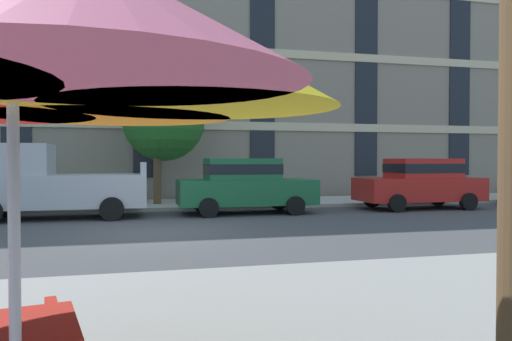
% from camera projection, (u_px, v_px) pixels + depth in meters
% --- Properties ---
extents(ground_plane, '(120.00, 120.00, 0.00)m').
position_uv_depth(ground_plane, '(157.00, 234.00, 11.54)').
color(ground_plane, '#424244').
extents(sidewalk_far, '(56.00, 3.60, 0.12)m').
position_uv_depth(sidewalk_far, '(148.00, 205.00, 18.14)').
color(sidewalk_far, '#B2ADA3').
rests_on(sidewalk_far, ground).
extents(apartment_building, '(44.43, 12.08, 12.80)m').
position_uv_depth(apartment_building, '(143.00, 72.00, 25.94)').
color(apartment_building, gray).
rests_on(apartment_building, ground).
extents(pickup_silver, '(5.10, 2.12, 2.20)m').
position_uv_depth(pickup_silver, '(49.00, 184.00, 14.39)').
color(pickup_silver, '#A8AAB2').
rests_on(pickup_silver, ground).
extents(sedan_green, '(4.40, 1.98, 1.78)m').
position_uv_depth(sedan_green, '(245.00, 184.00, 15.82)').
color(sedan_green, '#195933').
rests_on(sedan_green, ground).
extents(sedan_red, '(4.40, 1.98, 1.78)m').
position_uv_depth(sedan_red, '(420.00, 182.00, 17.37)').
color(sedan_red, '#B21E19').
rests_on(sedan_red, ground).
extents(street_tree_middle, '(3.07, 3.09, 5.29)m').
position_uv_depth(street_tree_middle, '(164.00, 113.00, 18.25)').
color(street_tree_middle, brown).
rests_on(street_tree_middle, ground).
extents(patio_umbrella, '(3.46, 3.22, 2.58)m').
position_uv_depth(patio_umbrella, '(12.00, 56.00, 2.49)').
color(patio_umbrella, silver).
rests_on(patio_umbrella, ground).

